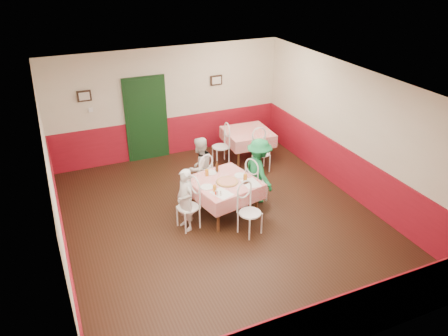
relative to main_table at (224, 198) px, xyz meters
name	(u,v)px	position (x,y,z in m)	size (l,w,h in m)	color
floor	(223,221)	(-0.13, -0.26, -0.38)	(7.00, 7.00, 0.00)	black
ceiling	(223,85)	(-0.13, -0.26, 2.42)	(7.00, 7.00, 0.00)	white
back_wall	(168,103)	(-0.13, 3.24, 1.02)	(6.00, 0.10, 2.80)	beige
front_wall	(338,274)	(-0.13, -3.76, 1.02)	(6.00, 0.10, 2.80)	beige
left_wall	(54,190)	(-3.13, -0.26, 1.02)	(0.10, 7.00, 2.80)	beige
right_wall	(353,134)	(2.87, -0.26, 1.02)	(0.10, 7.00, 2.80)	beige
wainscot_back	(170,136)	(-0.13, 3.23, 0.12)	(6.00, 0.03, 1.00)	maroon
wainscot_front	(329,326)	(-0.13, -3.74, 0.12)	(6.00, 0.03, 1.00)	maroon
wainscot_left	(64,236)	(-3.11, -0.26, 0.12)	(0.03, 7.00, 1.00)	maroon
wainscot_right	(347,172)	(2.86, -0.26, 0.12)	(0.03, 7.00, 1.00)	maroon
door	(147,120)	(-0.73, 3.19, 0.68)	(0.96, 0.06, 2.10)	black
picture_left	(84,96)	(-2.13, 3.19, 1.48)	(0.32, 0.03, 0.26)	black
picture_right	(216,80)	(1.17, 3.19, 1.48)	(0.32, 0.03, 0.26)	black
thermostat	(91,110)	(-2.03, 3.19, 1.12)	(0.10, 0.03, 0.10)	white
main_table	(224,198)	(0.00, 0.00, 0.00)	(1.22, 1.22, 0.77)	red
second_table	(248,145)	(1.60, 2.17, 0.00)	(1.12, 1.12, 0.77)	red
chair_left	(188,207)	(-0.83, -0.17, 0.08)	(0.42, 0.42, 0.90)	white
chair_right	(257,183)	(0.83, 0.17, 0.08)	(0.42, 0.42, 0.90)	white
chair_far	(201,178)	(-0.17, 0.83, 0.08)	(0.42, 0.42, 0.90)	white
chair_near	(250,213)	(0.17, -0.83, 0.08)	(0.42, 0.42, 0.90)	white
chair_second_a	(221,147)	(0.85, 2.17, 0.08)	(0.42, 0.42, 0.90)	white
chair_second_b	(261,154)	(1.60, 1.42, 0.08)	(0.42, 0.42, 0.90)	white
pizza	(227,182)	(0.04, -0.07, 0.40)	(0.43, 0.43, 0.03)	#B74723
plate_left	(207,187)	(-0.41, -0.10, 0.39)	(0.25, 0.25, 0.01)	white
plate_right	(240,175)	(0.39, 0.07, 0.39)	(0.25, 0.25, 0.01)	white
plate_far	(211,173)	(-0.11, 0.43, 0.39)	(0.25, 0.25, 0.01)	white
glass_a	(215,188)	(-0.33, -0.31, 0.45)	(0.07, 0.07, 0.13)	#BF7219
glass_b	(245,178)	(0.39, -0.16, 0.45)	(0.08, 0.08, 0.14)	#BF7219
glass_c	(207,172)	(-0.23, 0.36, 0.45)	(0.07, 0.07, 0.13)	#BF7219
beer_bottle	(217,167)	(0.02, 0.41, 0.50)	(0.06, 0.06, 0.22)	#381C0A
shaker_a	(217,194)	(-0.34, -0.48, 0.43)	(0.04, 0.04, 0.09)	silver
shaker_b	(221,193)	(-0.28, -0.50, 0.43)	(0.04, 0.04, 0.09)	silver
shaker_c	(216,193)	(-0.36, -0.43, 0.43)	(0.04, 0.04, 0.09)	#B23319
menu_left	(222,193)	(-0.24, -0.43, 0.39)	(0.30, 0.40, 0.00)	white
menu_right	(251,183)	(0.45, -0.29, 0.39)	(0.30, 0.40, 0.00)	white
wallet	(245,183)	(0.35, -0.24, 0.40)	(0.11, 0.09, 0.02)	black
diner_left	(185,200)	(-0.88, -0.18, 0.26)	(0.46, 0.30, 1.26)	gray
diner_far	(200,168)	(-0.18, 0.88, 0.31)	(0.67, 0.52, 1.37)	gray
diner_right	(259,171)	(0.88, 0.18, 0.34)	(0.92, 0.53, 1.43)	gray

